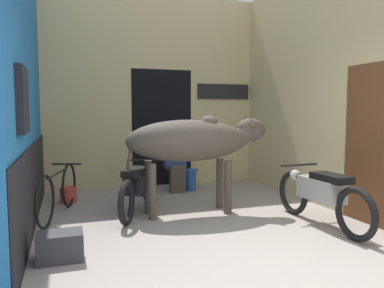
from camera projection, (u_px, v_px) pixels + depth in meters
name	position (u px, v px, depth m)	size (l,w,h in m)	color
ground_plane	(258.00, 269.00, 3.50)	(30.00, 30.00, 0.00)	#9E9389
wall_left_shopfront	(21.00, 84.00, 4.64)	(0.25, 4.25, 3.77)	#236BAD
wall_back_with_doorway	(154.00, 106.00, 7.66)	(4.19, 0.93, 3.77)	#D1BC84
wall_right_with_door	(318.00, 88.00, 6.00)	(0.22, 4.25, 3.77)	#D1BC84
cow	(194.00, 142.00, 5.37)	(2.13, 0.72, 1.43)	#4C4238
motorcycle_near	(321.00, 194.00, 4.80)	(0.58, 1.83, 0.75)	black
motorcycle_far	(139.00, 185.00, 5.46)	(0.91, 1.71, 0.72)	black
bicycle	(58.00, 192.00, 5.24)	(0.60, 1.72, 0.70)	black
shopkeeper_seated	(176.00, 160.00, 6.89)	(0.39, 0.33, 1.12)	brown
plastic_stool	(190.00, 179.00, 7.01)	(0.31, 0.31, 0.39)	#2856B2
crate	(60.00, 246.00, 3.72)	(0.44, 0.32, 0.28)	#38383D
bucket	(68.00, 195.00, 6.06)	(0.26, 0.26, 0.26)	#C63D33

